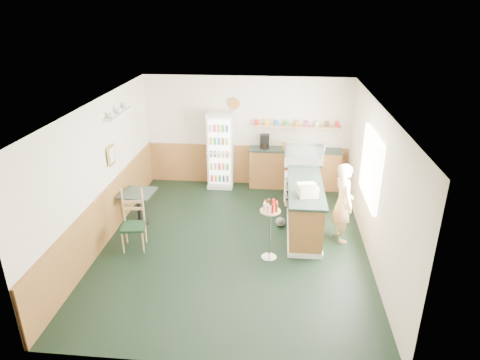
# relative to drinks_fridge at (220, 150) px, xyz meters

# --- Properties ---
(ground) EXTENTS (6.00, 6.00, 0.00)m
(ground) POSITION_rel_drinks_fridge_xyz_m (0.62, -2.74, -0.94)
(ground) COLOR black
(ground) RESTS_ON ground
(room_envelope) EXTENTS (5.04, 6.02, 2.72)m
(room_envelope) POSITION_rel_drinks_fridge_xyz_m (0.40, -2.01, 0.59)
(room_envelope) COLOR silver
(room_envelope) RESTS_ON ground
(service_counter) EXTENTS (0.68, 3.01, 1.01)m
(service_counter) POSITION_rel_drinks_fridge_xyz_m (1.97, -1.67, -0.48)
(service_counter) COLOR #A76636
(service_counter) RESTS_ON ground
(back_counter) EXTENTS (2.24, 0.42, 1.69)m
(back_counter) POSITION_rel_drinks_fridge_xyz_m (1.81, 0.06, -0.39)
(back_counter) COLOR #A76636
(back_counter) RESTS_ON ground
(drinks_fridge) EXTENTS (0.62, 0.53, 1.88)m
(drinks_fridge) POSITION_rel_drinks_fridge_xyz_m (0.00, 0.00, 0.00)
(drinks_fridge) COLOR silver
(drinks_fridge) RESTS_ON ground
(display_case) EXTENTS (0.84, 0.44, 0.48)m
(display_case) POSITION_rel_drinks_fridge_xyz_m (1.97, -0.97, 0.31)
(display_case) COLOR silver
(display_case) RESTS_ON service_counter
(cash_register) EXTENTS (0.41, 0.42, 0.20)m
(cash_register) POSITION_rel_drinks_fridge_xyz_m (1.97, -2.57, 0.17)
(cash_register) COLOR beige
(cash_register) RESTS_ON service_counter
(shopkeeper) EXTENTS (0.50, 0.61, 1.58)m
(shopkeeper) POSITION_rel_drinks_fridge_xyz_m (2.67, -2.38, -0.15)
(shopkeeper) COLOR tan
(shopkeeper) RESTS_ON ground
(condiment_stand) EXTENTS (0.36, 0.36, 1.13)m
(condiment_stand) POSITION_rel_drinks_fridge_xyz_m (1.32, -3.17, -0.18)
(condiment_stand) COLOR silver
(condiment_stand) RESTS_ON ground
(newspaper_rack) EXTENTS (0.09, 0.44, 0.70)m
(newspaper_rack) POSITION_rel_drinks_fridge_xyz_m (1.62, -1.37, -0.36)
(newspaper_rack) COLOR black
(newspaper_rack) RESTS_ON ground
(cafe_table) EXTENTS (0.70, 0.70, 0.71)m
(cafe_table) POSITION_rel_drinks_fridge_xyz_m (-1.43, -2.13, -0.44)
(cafe_table) COLOR black
(cafe_table) RESTS_ON ground
(cafe_chair) EXTENTS (0.49, 0.49, 1.14)m
(cafe_chair) POSITION_rel_drinks_fridge_xyz_m (-1.22, -2.98, -0.34)
(cafe_chair) COLOR black
(cafe_chair) RESTS_ON ground
(dog_doorstop) EXTENTS (0.19, 0.25, 0.23)m
(dog_doorstop) POSITION_rel_drinks_fridge_xyz_m (1.51, -1.97, -0.83)
(dog_doorstop) COLOR gray
(dog_doorstop) RESTS_ON ground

